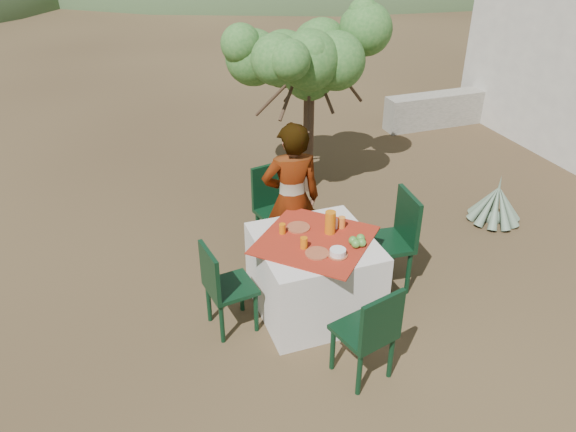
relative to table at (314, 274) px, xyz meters
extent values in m
plane|color=#352518|center=(0.54, 0.39, -0.38)|extent=(160.00, 160.00, 0.00)
cube|color=white|center=(0.00, 0.00, 0.00)|extent=(1.02, 1.02, 0.75)
cube|color=#B03219|center=(0.00, 0.00, 0.38)|extent=(1.30, 1.30, 0.01)
cylinder|color=black|center=(-0.12, 0.80, -0.14)|extent=(0.05, 0.05, 0.48)
cylinder|color=black|center=(0.24, 0.87, -0.14)|extent=(0.05, 0.05, 0.48)
cylinder|color=black|center=(-0.19, 1.15, -0.14)|extent=(0.05, 0.05, 0.48)
cylinder|color=black|center=(0.16, 1.23, -0.14)|extent=(0.05, 0.05, 0.48)
cube|color=black|center=(0.02, 1.01, 0.10)|extent=(0.53, 0.53, 0.04)
cube|color=black|center=(-0.02, 1.21, 0.36)|extent=(0.45, 0.14, 0.47)
cylinder|color=black|center=(0.17, -0.71, -0.16)|extent=(0.04, 0.04, 0.44)
cylinder|color=black|center=(-0.15, -0.79, -0.16)|extent=(0.04, 0.04, 0.44)
cylinder|color=black|center=(0.25, -1.03, -0.16)|extent=(0.04, 0.04, 0.44)
cylinder|color=black|center=(-0.07, -1.11, -0.16)|extent=(0.04, 0.04, 0.44)
cube|color=black|center=(0.05, -0.91, 0.06)|extent=(0.50, 0.50, 0.04)
cube|color=black|center=(0.10, -1.09, 0.29)|extent=(0.41, 0.14, 0.43)
cylinder|color=black|center=(-0.60, -0.13, -0.17)|extent=(0.04, 0.04, 0.43)
cylinder|color=black|center=(-0.65, 0.19, -0.17)|extent=(0.04, 0.04, 0.43)
cylinder|color=black|center=(-0.92, -0.18, -0.17)|extent=(0.04, 0.04, 0.43)
cylinder|color=black|center=(-0.97, 0.15, -0.17)|extent=(0.04, 0.04, 0.43)
cube|color=black|center=(-0.78, 0.01, 0.05)|extent=(0.45, 0.45, 0.04)
cube|color=black|center=(-0.96, -0.02, 0.28)|extent=(0.09, 0.40, 0.42)
cylinder|color=black|center=(0.61, 0.30, -0.13)|extent=(0.05, 0.05, 0.49)
cylinder|color=black|center=(0.58, -0.07, -0.13)|extent=(0.05, 0.05, 0.49)
cylinder|color=black|center=(0.98, 0.27, -0.13)|extent=(0.05, 0.05, 0.49)
cylinder|color=black|center=(0.95, -0.10, -0.13)|extent=(0.05, 0.05, 0.49)
cube|color=black|center=(0.78, 0.10, 0.11)|extent=(0.50, 0.50, 0.04)
cube|color=black|center=(0.99, 0.08, 0.38)|extent=(0.09, 0.46, 0.48)
imported|color=#8C6651|center=(0.03, 0.69, 0.42)|extent=(0.63, 0.45, 1.61)
cylinder|color=#493724|center=(0.84, 2.30, 0.39)|extent=(0.13, 0.13, 1.55)
sphere|color=#266023|center=(0.84, 2.30, 1.17)|extent=(0.66, 0.66, 0.66)
sphere|color=#266023|center=(1.45, 2.30, 1.33)|extent=(0.62, 0.62, 0.62)
sphere|color=#266023|center=(0.29, 2.42, 1.28)|extent=(0.57, 0.57, 0.57)
sphere|color=#266023|center=(0.95, 2.91, 1.39)|extent=(0.60, 0.60, 0.60)
sphere|color=#266023|center=(0.90, 1.75, 1.22)|extent=(0.53, 0.53, 0.53)
sphere|color=slate|center=(2.64, 0.78, -0.34)|extent=(0.21, 0.21, 0.21)
cone|color=slate|center=(2.64, 0.78, -0.07)|extent=(0.11, 0.11, 0.60)
cone|color=slate|center=(2.77, 0.81, -0.14)|extent=(0.36, 0.18, 0.51)
cone|color=slate|center=(2.73, 0.88, -0.14)|extent=(0.28, 0.31, 0.52)
cone|color=slate|center=(2.65, 0.91, -0.14)|extent=(0.13, 0.36, 0.50)
cone|color=slate|center=(2.57, 0.89, -0.14)|extent=(0.25, 0.33, 0.52)
cone|color=slate|center=(2.52, 0.83, -0.14)|extent=(0.36, 0.22, 0.51)
cone|color=slate|center=(2.51, 0.75, -0.14)|extent=(0.36, 0.18, 0.51)
cone|color=slate|center=(2.55, 0.68, -0.14)|extent=(0.28, 0.31, 0.52)
cone|color=slate|center=(2.63, 0.64, -0.14)|extent=(0.13, 0.36, 0.50)
cone|color=slate|center=(2.71, 0.67, -0.14)|extent=(0.25, 0.33, 0.52)
cone|color=slate|center=(2.76, 0.73, -0.14)|extent=(0.36, 0.22, 0.51)
cube|color=gray|center=(4.14, 3.79, -0.10)|extent=(2.60, 0.35, 0.55)
cylinder|color=brown|center=(-0.07, 0.23, 0.39)|extent=(0.22, 0.22, 0.01)
cylinder|color=brown|center=(-0.07, -0.22, 0.39)|extent=(0.21, 0.21, 0.01)
cylinder|color=orange|center=(-0.24, 0.20, 0.43)|extent=(0.06, 0.06, 0.10)
cylinder|color=orange|center=(-0.14, -0.10, 0.43)|extent=(0.06, 0.06, 0.10)
cylinder|color=orange|center=(0.17, 0.06, 0.49)|extent=(0.10, 0.10, 0.21)
cylinder|color=brown|center=(0.08, -0.30, 0.39)|extent=(0.17, 0.17, 0.01)
cylinder|color=white|center=(0.08, -0.30, 0.42)|extent=(0.14, 0.14, 0.05)
cylinder|color=orange|center=(0.31, 0.11, 0.44)|extent=(0.07, 0.07, 0.11)
cylinder|color=orange|center=(0.25, 0.25, 0.42)|extent=(0.05, 0.05, 0.08)
cube|color=white|center=(0.22, 0.12, 0.43)|extent=(0.08, 0.05, 0.10)
sphere|color=#4D8E33|center=(0.28, -0.19, 0.42)|extent=(0.08, 0.08, 0.08)
sphere|color=#4D8E33|center=(0.36, -0.17, 0.42)|extent=(0.08, 0.08, 0.08)
sphere|color=#4D8E33|center=(0.34, -0.24, 0.42)|extent=(0.08, 0.08, 0.08)
sphere|color=#4D8E33|center=(0.28, -0.24, 0.42)|extent=(0.08, 0.08, 0.08)
camera|label=1|loc=(-1.64, -3.88, 3.04)|focal=35.00mm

